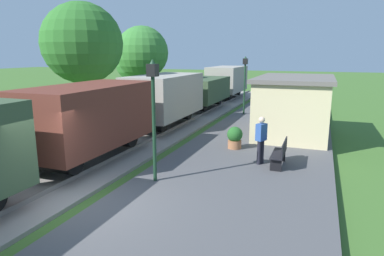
% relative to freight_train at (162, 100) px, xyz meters
% --- Properties ---
extents(ground_plane, '(160.00, 160.00, 0.00)m').
position_rel_freight_train_xyz_m(ground_plane, '(2.40, -9.81, -1.63)').
color(ground_plane, '#3D6628').
extents(platform_slab, '(6.00, 60.00, 0.25)m').
position_rel_freight_train_xyz_m(platform_slab, '(5.60, -9.81, -1.51)').
color(platform_slab, '#4C4C4F').
rests_on(platform_slab, ground).
extents(track_ballast, '(3.80, 60.00, 0.12)m').
position_rel_freight_train_xyz_m(track_ballast, '(-0.00, -9.81, -1.57)').
color(track_ballast, gray).
rests_on(track_ballast, ground).
extents(rail_near, '(0.07, 60.00, 0.14)m').
position_rel_freight_train_xyz_m(rail_near, '(0.72, -9.81, -1.44)').
color(rail_near, slate).
rests_on(rail_near, track_ballast).
extents(freight_train, '(2.50, 32.60, 2.72)m').
position_rel_freight_train_xyz_m(freight_train, '(0.00, 0.00, 0.00)').
color(freight_train, '#384C33').
rests_on(freight_train, rail_near).
extents(station_hut, '(3.50, 5.80, 2.78)m').
position_rel_freight_train_xyz_m(station_hut, '(6.80, 0.56, 0.02)').
color(station_hut, beige).
rests_on(station_hut, platform_slab).
extents(bench_near_hut, '(0.42, 1.50, 0.91)m').
position_rel_freight_train_xyz_m(bench_near_hut, '(6.82, -4.83, -0.91)').
color(bench_near_hut, black).
rests_on(bench_near_hut, platform_slab).
extents(person_waiting, '(0.38, 0.45, 1.71)m').
position_rel_freight_train_xyz_m(person_waiting, '(6.13, -4.82, -0.45)').
color(person_waiting, black).
rests_on(person_waiting, platform_slab).
extents(potted_planter, '(0.64, 0.64, 0.92)m').
position_rel_freight_train_xyz_m(potted_planter, '(4.79, -3.15, -0.91)').
color(potted_planter, '#9E6642').
rests_on(potted_planter, platform_slab).
extents(lamp_post_near, '(0.28, 0.28, 3.70)m').
position_rel_freight_train_xyz_m(lamp_post_near, '(3.37, -7.63, 1.17)').
color(lamp_post_near, '#193823').
rests_on(lamp_post_near, platform_slab).
extents(lamp_post_far, '(0.28, 0.28, 3.70)m').
position_rel_freight_train_xyz_m(lamp_post_far, '(3.37, 5.16, 1.17)').
color(lamp_post_far, '#193823').
rests_on(lamp_post_far, platform_slab).
extents(tree_trackside_far, '(4.25, 4.25, 6.77)m').
position_rel_freight_train_xyz_m(tree_trackside_far, '(-4.02, -1.26, 3.00)').
color(tree_trackside_far, '#4C3823').
rests_on(tree_trackside_far, ground).
extents(tree_field_left, '(3.61, 3.61, 5.98)m').
position_rel_freight_train_xyz_m(tree_field_left, '(-3.73, 4.69, 2.53)').
color(tree_field_left, '#4C3823').
rests_on(tree_field_left, ground).
extents(tree_field_distant, '(4.32, 4.32, 5.73)m').
position_rel_freight_train_xyz_m(tree_field_distant, '(-7.79, 11.29, 1.93)').
color(tree_field_distant, '#4C3823').
rests_on(tree_field_distant, ground).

